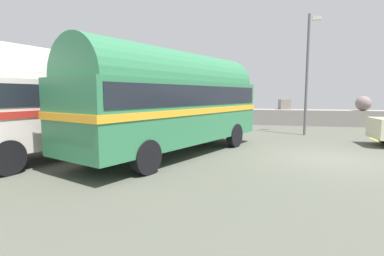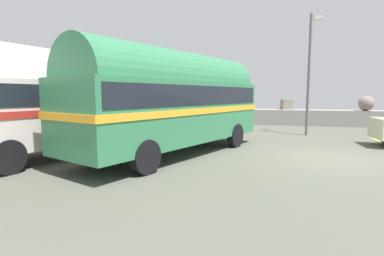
{
  "view_description": "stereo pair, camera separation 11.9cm",
  "coord_description": "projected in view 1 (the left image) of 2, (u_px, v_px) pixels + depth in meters",
  "views": [
    {
      "loc": [
        -2.29,
        -10.57,
        2.18
      ],
      "look_at": [
        -4.54,
        -0.9,
        1.05
      ],
      "focal_mm": 27.61,
      "sensor_mm": 36.0,
      "label": 1
    },
    {
      "loc": [
        -2.17,
        -10.54,
        2.18
      ],
      "look_at": [
        -4.54,
        -0.9,
        1.05
      ],
      "focal_mm": 27.61,
      "sensor_mm": 36.0,
      "label": 2
    }
  ],
  "objects": [
    {
      "name": "lamp_post",
      "position": [
        308.0,
        68.0,
        15.51
      ],
      "size": [
        0.75,
        0.81,
        6.31
      ],
      "color": "#5B5B60",
      "rests_on": "ground"
    },
    {
      "name": "second_coach",
      "position": [
        59.0,
        98.0,
        10.51
      ],
      "size": [
        4.37,
        8.91,
        3.7
      ],
      "rotation": [
        0.0,
        0.0,
        -0.24
      ],
      "color": "black",
      "rests_on": "ground"
    },
    {
      "name": "ground",
      "position": [
        329.0,
        159.0,
        9.96
      ],
      "size": [
        32.0,
        26.0,
        0.02
      ],
      "color": "#525449"
    },
    {
      "name": "breakwater",
      "position": [
        291.0,
        116.0,
        21.33
      ],
      "size": [
        31.36,
        1.93,
        2.27
      ],
      "color": "gray",
      "rests_on": "ground"
    },
    {
      "name": "vintage_coach",
      "position": [
        174.0,
        98.0,
        10.53
      ],
      "size": [
        5.45,
        8.85,
        3.7
      ],
      "rotation": [
        0.0,
        0.0,
        -0.38
      ],
      "color": "black",
      "rests_on": "ground"
    }
  ]
}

